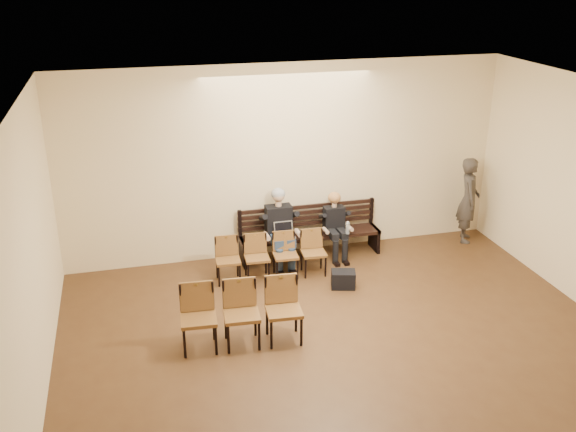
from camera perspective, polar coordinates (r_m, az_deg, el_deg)
The scene contains 11 objects.
ground at distance 8.09m, azimuth 9.18°, elevation -17.65°, with size 10.00×10.00×0.00m, color #52351C.
room_walls at distance 7.44m, azimuth 7.97°, elevation 1.41°, with size 8.02×10.01×3.51m.
bench at distance 11.81m, azimuth 1.98°, elevation -2.57°, with size 2.60×0.90×0.45m, color black.
seated_man at distance 11.37m, azimuth -0.72°, elevation -1.00°, with size 0.57×0.80×1.38m, color black, non-canonical shape.
seated_woman at distance 11.70m, azimuth 4.23°, elevation -1.19°, with size 0.46×0.64×1.07m, color black, non-canonical shape.
laptop at distance 11.22m, azimuth -0.23°, elevation -1.98°, with size 0.34×0.26×0.24m, color silver.
water_bottle at distance 11.47m, azimuth 5.31°, elevation -1.55°, with size 0.07×0.07×0.24m, color silver.
bag at distance 10.78m, azimuth 4.93°, elevation -5.63°, with size 0.40×0.27×0.29m, color black.
passerby at distance 12.69m, azimuth 15.81°, elevation 1.92°, with size 0.70×0.46×1.91m, color #3B3530.
chair_row_front at distance 10.96m, azimuth -1.49°, elevation -3.64°, with size 1.89×0.42×0.78m, color brown.
chair_row_back at distance 9.11m, azimuth -4.13°, elevation -8.79°, with size 1.70×0.52×0.95m, color brown.
Camera 1 is at (-2.74, -5.63, 5.12)m, focal length 40.00 mm.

